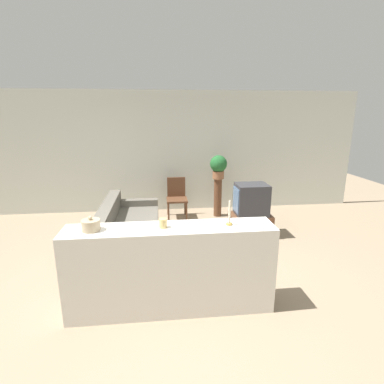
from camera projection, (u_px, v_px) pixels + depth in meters
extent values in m
plane|color=gray|center=(171.00, 291.00, 3.83)|extent=(14.00, 14.00, 0.00)
cube|color=silver|center=(163.00, 152.00, 6.78)|extent=(9.00, 0.06, 2.70)
cube|color=#605B51|center=(131.00, 235.00, 5.04)|extent=(0.92, 2.01, 0.45)
cube|color=#605B51|center=(108.00, 214.00, 4.91)|extent=(0.20, 2.01, 0.31)
cube|color=#605B51|center=(125.00, 257.00, 4.13)|extent=(0.92, 0.16, 0.57)
cube|color=#605B51|center=(135.00, 213.00, 5.91)|extent=(0.92, 0.16, 0.57)
cube|color=brown|center=(250.00, 225.00, 5.53)|extent=(0.74, 0.49, 0.41)
cube|color=#333338|center=(251.00, 199.00, 5.40)|extent=(0.56, 0.46, 0.57)
cube|color=#4C6B93|center=(236.00, 200.00, 5.37)|extent=(0.02, 0.38, 0.44)
cube|color=brown|center=(177.00, 200.00, 6.44)|extent=(0.44, 0.44, 0.04)
cube|color=brown|center=(176.00, 187.00, 6.58)|extent=(0.40, 0.04, 0.43)
cylinder|color=brown|center=(169.00, 212.00, 6.29)|extent=(0.04, 0.04, 0.38)
cylinder|color=brown|center=(187.00, 211.00, 6.33)|extent=(0.04, 0.04, 0.38)
cylinder|color=brown|center=(168.00, 207.00, 6.66)|extent=(0.04, 0.04, 0.38)
cylinder|color=brown|center=(185.00, 206.00, 6.70)|extent=(0.04, 0.04, 0.38)
cylinder|color=brown|center=(218.00, 197.00, 6.55)|extent=(0.17, 0.17, 0.84)
cylinder|color=#8E5B3D|center=(218.00, 175.00, 6.42)|extent=(0.25, 0.25, 0.17)
sphere|color=#23602D|center=(218.00, 164.00, 6.36)|extent=(0.37, 0.37, 0.37)
cube|color=silver|center=(171.00, 269.00, 3.38)|extent=(2.31, 0.44, 1.01)
cylinder|color=tan|center=(91.00, 225.00, 3.14)|extent=(0.19, 0.19, 0.12)
sphere|color=tan|center=(90.00, 218.00, 3.12)|extent=(0.04, 0.04, 0.04)
cylinder|color=tan|center=(163.00, 223.00, 3.23)|extent=(0.09, 0.09, 0.10)
cylinder|color=#B7933D|center=(229.00, 224.00, 3.31)|extent=(0.07, 0.07, 0.02)
cylinder|color=beige|center=(230.00, 212.00, 3.28)|extent=(0.02, 0.02, 0.26)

